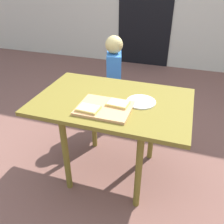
% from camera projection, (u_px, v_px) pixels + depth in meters
% --- Properties ---
extents(ground_plane, '(16.00, 16.00, 0.00)m').
position_uv_depth(ground_plane, '(113.00, 170.00, 2.05)').
color(ground_plane, brown).
extents(house_door, '(0.90, 0.02, 2.00)m').
position_uv_depth(house_door, '(146.00, 4.00, 3.82)').
color(house_door, black).
rests_on(house_door, ground).
extents(dining_table, '(1.10, 0.72, 0.70)m').
position_uv_depth(dining_table, '(113.00, 110.00, 1.73)').
color(dining_table, brown).
rests_on(dining_table, ground).
extents(cutting_board, '(0.35, 0.28, 0.02)m').
position_uv_depth(cutting_board, '(105.00, 108.00, 1.56)').
color(cutting_board, tan).
rests_on(cutting_board, dining_table).
extents(pizza_slice_far_right, '(0.15, 0.11, 0.02)m').
position_uv_depth(pizza_slice_far_right, '(118.00, 103.00, 1.58)').
color(pizza_slice_far_right, '#D5B258').
rests_on(pizza_slice_far_right, cutting_board).
extents(pizza_slice_near_left, '(0.15, 0.11, 0.02)m').
position_uv_depth(pizza_slice_near_left, '(88.00, 108.00, 1.52)').
color(pizza_slice_near_left, '#D5B258').
rests_on(pizza_slice_near_left, cutting_board).
extents(plate_white_right, '(0.20, 0.20, 0.01)m').
position_uv_depth(plate_white_right, '(141.00, 102.00, 1.65)').
color(plate_white_right, white).
rests_on(plate_white_right, dining_table).
extents(child_left, '(0.20, 0.27, 0.97)m').
position_uv_depth(child_left, '(114.00, 77.00, 2.40)').
color(child_left, '#3A3C51').
rests_on(child_left, ground).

